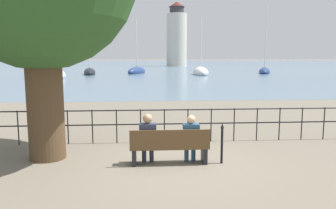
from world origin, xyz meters
The scene contains 13 objects.
ground_plane centered at (0.00, 0.00, 0.00)m, with size 1000.00×1000.00×0.00m, color #706656.
harbor_water centered at (0.00, 161.81, 0.00)m, with size 600.00×300.00×0.01m.
park_bench centered at (0.00, -0.06, 0.44)m, with size 1.95×0.45×0.90m.
seated_person_left centered at (-0.54, 0.01, 0.70)m, with size 0.42×0.35×1.27m.
seated_person_right centered at (0.54, 0.02, 0.67)m, with size 0.39×0.35×1.22m.
promenade_railing centered at (0.00, 2.09, 0.70)m, with size 13.29×0.04×1.05m.
closed_umbrella centered at (1.30, -0.08, 0.57)m, with size 0.09×0.09×1.02m.
sailboat_0 centered at (-11.90, 36.24, 0.34)m, with size 3.58×6.49×8.47m.
sailboat_1 centered at (8.09, 42.56, 0.38)m, with size 2.54×7.57×9.79m.
sailboat_2 centered at (19.45, 45.78, 0.36)m, with size 3.77×6.39×11.69m.
sailboat_3 centered at (-1.85, 46.89, 0.36)m, with size 3.87×5.98×9.39m.
sailboat_4 centered at (-9.19, 44.41, 0.36)m, with size 2.82×6.47×11.67m.
harbor_lighthouse centered at (9.44, 94.35, 9.05)m, with size 6.20×6.20×19.45m.
Camera 1 is at (-0.60, -7.87, 2.62)m, focal length 35.00 mm.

